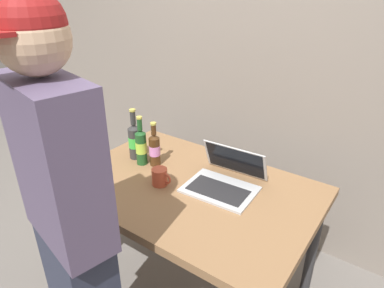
% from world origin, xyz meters
% --- Properties ---
extents(desk, '(1.29, 0.87, 0.75)m').
position_xyz_m(desk, '(0.00, 0.00, 0.68)').
color(desk, olive).
rests_on(desk, ground).
extents(laptop, '(0.37, 0.35, 0.19)m').
position_xyz_m(laptop, '(0.15, 0.11, 0.79)').
color(laptop, '#B7BABC').
rests_on(laptop, desk).
extents(beer_bottle_amber, '(0.06, 0.06, 0.26)m').
position_xyz_m(beer_bottle_amber, '(-0.30, 0.07, 0.86)').
color(beer_bottle_amber, '#472B14').
rests_on(beer_bottle_amber, desk).
extents(beer_bottle_green, '(0.06, 0.06, 0.29)m').
position_xyz_m(beer_bottle_green, '(-0.37, 0.04, 0.87)').
color(beer_bottle_green, '#1E5123').
rests_on(beer_bottle_green, desk).
extents(beer_bottle_brown, '(0.08, 0.08, 0.31)m').
position_xyz_m(beer_bottle_brown, '(-0.45, 0.07, 0.87)').
color(beer_bottle_brown, '#333333').
rests_on(beer_bottle_brown, desk).
extents(person_figure, '(0.43, 0.33, 1.72)m').
position_xyz_m(person_figure, '(-0.05, -0.68, 0.91)').
color(person_figure, '#2D3347').
rests_on(person_figure, ground).
extents(coffee_mug, '(0.12, 0.08, 0.09)m').
position_xyz_m(coffee_mug, '(-0.14, -0.07, 0.80)').
color(coffee_mug, '#BF4C33').
rests_on(coffee_mug, desk).
extents(back_wall, '(6.00, 0.10, 2.60)m').
position_xyz_m(back_wall, '(0.00, 0.84, 1.30)').
color(back_wall, gray).
rests_on(back_wall, ground).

